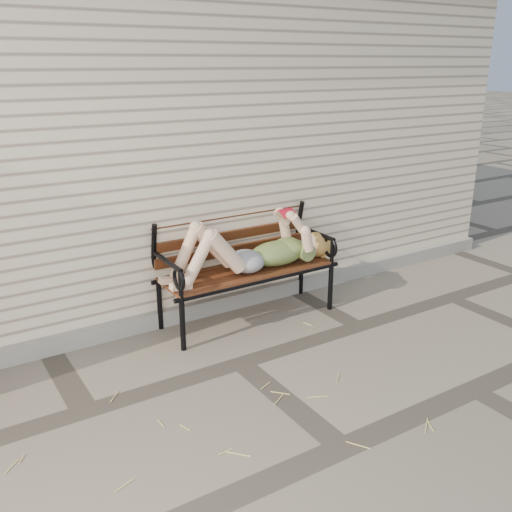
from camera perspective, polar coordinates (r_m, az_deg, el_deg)
ground at (r=4.65m, az=-1.52°, el=-10.65°), size 80.00×80.00×0.00m
house_wall at (r=6.85m, az=-14.86°, el=11.65°), size 8.00×4.00×3.00m
foundation_strip at (r=5.38m, az=-6.84°, el=-5.57°), size 8.00×0.10×0.15m
garden_bench at (r=5.24m, az=-1.42°, el=0.60°), size 1.78×0.71×1.15m
reading_woman at (r=5.12m, az=-0.48°, el=0.62°), size 1.68×0.38×0.53m
straw_scatter at (r=4.09m, az=-5.09°, el=-15.15°), size 3.03×1.43×0.01m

